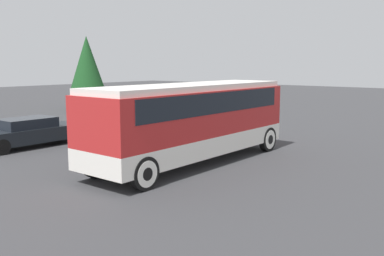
% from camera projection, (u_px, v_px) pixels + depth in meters
% --- Properties ---
extents(ground_plane, '(120.00, 120.00, 0.00)m').
position_uv_depth(ground_plane, '(192.00, 163.00, 16.90)').
color(ground_plane, '#38383A').
extents(tour_bus, '(9.67, 2.65, 3.12)m').
position_uv_depth(tour_bus, '(194.00, 116.00, 16.69)').
color(tour_bus, silver).
rests_on(tour_bus, ground_plane).
extents(parked_car_near, '(4.66, 1.81, 1.38)m').
position_uv_depth(parked_car_near, '(30.00, 132.00, 20.14)').
color(parked_car_near, black).
rests_on(parked_car_near, ground_plane).
extents(parked_car_mid, '(4.29, 1.96, 1.30)m').
position_uv_depth(parked_car_mid, '(125.00, 125.00, 22.70)').
color(parked_car_mid, '#7A6B5B').
rests_on(parked_car_mid, ground_plane).
extents(tree_left, '(3.02, 3.02, 6.20)m').
position_uv_depth(tree_left, '(87.00, 64.00, 35.94)').
color(tree_left, brown).
rests_on(tree_left, ground_plane).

